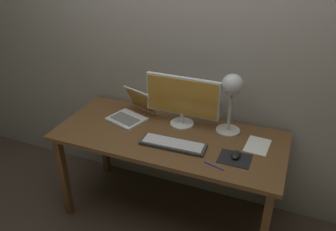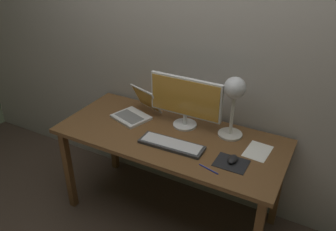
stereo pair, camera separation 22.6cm
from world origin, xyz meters
name	(u,v)px [view 2 (the right image)]	position (x,y,z in m)	size (l,w,h in m)	color
ground_plane	(170,213)	(0.00, 0.00, 0.00)	(4.80, 4.80, 0.00)	#47382D
back_wall	(197,41)	(0.00, 0.40, 1.30)	(4.80, 0.06, 2.60)	#A8A099
desk	(170,144)	(0.00, 0.00, 0.66)	(1.60, 0.70, 0.74)	brown
monitor	(185,99)	(0.04, 0.16, 0.95)	(0.54, 0.17, 0.37)	silver
keyboard_main	(172,144)	(0.07, -0.12, 0.75)	(0.44, 0.15, 0.03)	#38383A
laptop	(138,108)	(-0.35, 0.13, 0.80)	(0.34, 0.37, 0.21)	silver
desk_lamp	(234,95)	(0.37, 0.19, 1.05)	(0.17, 0.17, 0.43)	beige
mousepad	(231,163)	(0.49, -0.11, 0.74)	(0.20, 0.16, 0.00)	black
mouse	(233,159)	(0.49, -0.09, 0.76)	(0.06, 0.10, 0.03)	black
paper_sheet_near_mouse	(258,151)	(0.60, 0.09, 0.74)	(0.15, 0.21, 0.00)	white
pen	(209,169)	(0.39, -0.24, 0.74)	(0.01, 0.01, 0.14)	#2633A5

